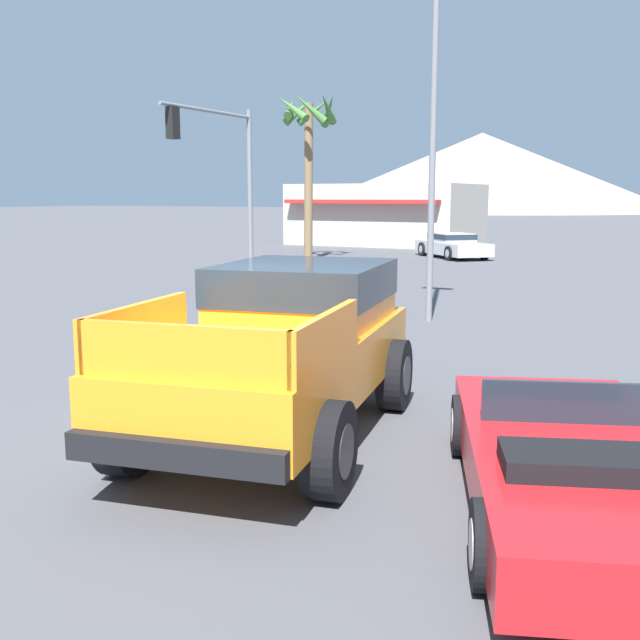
% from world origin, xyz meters
% --- Properties ---
extents(ground_plane, '(320.00, 320.00, 0.00)m').
position_xyz_m(ground_plane, '(0.00, 0.00, 0.00)').
color(ground_plane, '#4C4C51').
extents(orange_pickup_truck, '(3.10, 5.40, 1.91)m').
position_xyz_m(orange_pickup_truck, '(0.10, 0.72, 1.09)').
color(orange_pickup_truck, orange).
rests_on(orange_pickup_truck, ground_plane).
extents(red_convertible_car, '(3.28, 4.83, 1.05)m').
position_xyz_m(red_convertible_car, '(3.50, -0.18, 0.42)').
color(red_convertible_car, red).
rests_on(red_convertible_car, ground_plane).
extents(parked_car_silver, '(4.31, 4.33, 1.09)m').
position_xyz_m(parked_car_silver, '(-6.07, 25.75, 0.56)').
color(parked_car_silver, '#B7BABF').
rests_on(parked_car_silver, ground_plane).
extents(traffic_light_main, '(0.38, 4.56, 5.53)m').
position_xyz_m(traffic_light_main, '(-9.59, 12.95, 3.92)').
color(traffic_light_main, slate).
rests_on(traffic_light_main, ground_plane).
extents(street_lamp_post, '(0.90, 0.24, 8.05)m').
position_xyz_m(street_lamp_post, '(-1.09, 8.85, 4.80)').
color(street_lamp_post, slate).
rests_on(street_lamp_post, ground_plane).
extents(palm_tree_tall, '(2.53, 2.62, 6.89)m').
position_xyz_m(palm_tree_tall, '(-10.89, 21.22, 5.17)').
color(palm_tree_tall, brown).
rests_on(palm_tree_tall, ground_plane).
extents(storefront_building, '(9.82, 7.69, 3.39)m').
position_xyz_m(storefront_building, '(-12.55, 33.58, 1.70)').
color(storefront_building, '#BCB2A3').
rests_on(storefront_building, ground_plane).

